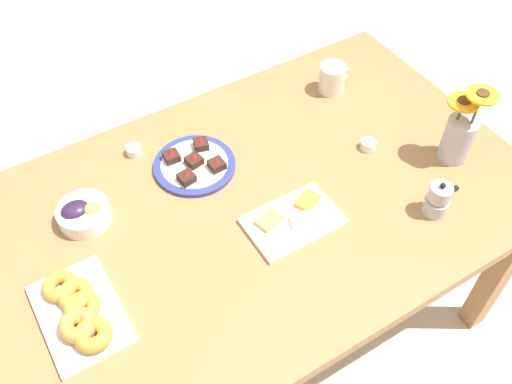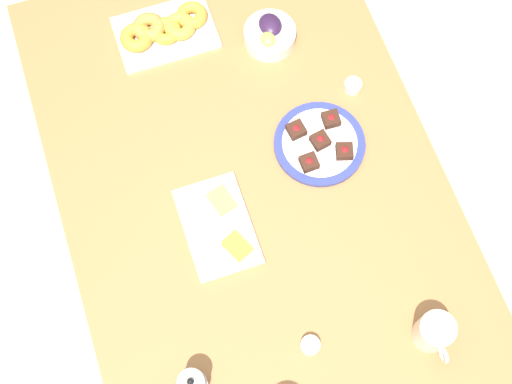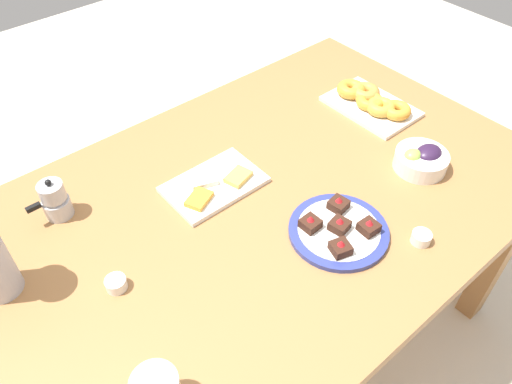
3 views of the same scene
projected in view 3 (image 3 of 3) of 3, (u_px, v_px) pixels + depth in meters
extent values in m
plane|color=beige|center=(256.00, 343.00, 1.83)|extent=(6.00, 6.00, 0.00)
cube|color=#9E6B3D|center=(256.00, 208.00, 1.32)|extent=(1.60, 1.00, 0.04)
cube|color=#9E6B3D|center=(321.00, 134.00, 2.14)|extent=(0.07, 0.07, 0.70)
cube|color=#9E6B3D|center=(498.00, 252.00, 1.69)|extent=(0.07, 0.07, 0.70)
cylinder|color=brown|center=(154.00, 383.00, 0.87)|extent=(0.08, 0.08, 0.00)
cylinder|color=white|center=(421.00, 161.00, 1.39)|extent=(0.15, 0.15, 0.05)
ellipsoid|color=#2D1938|center=(429.00, 154.00, 1.38)|extent=(0.08, 0.07, 0.04)
ellipsoid|color=#9EC14C|center=(412.00, 156.00, 1.37)|extent=(0.05, 0.04, 0.04)
cube|color=white|center=(214.00, 185.00, 1.35)|extent=(0.26, 0.17, 0.01)
cube|color=#EFB74C|center=(238.00, 177.00, 1.35)|extent=(0.08, 0.07, 0.01)
cube|color=white|center=(203.00, 180.00, 1.34)|extent=(0.08, 0.07, 0.02)
cube|color=orange|center=(199.00, 199.00, 1.29)|extent=(0.08, 0.07, 0.01)
cube|color=white|center=(371.00, 106.00, 1.60)|extent=(0.19, 0.28, 0.01)
torus|color=gold|center=(351.00, 89.00, 1.63)|extent=(0.11, 0.11, 0.04)
torus|color=#CF8439|center=(365.00, 92.00, 1.62)|extent=(0.13, 0.13, 0.04)
torus|color=gold|center=(370.00, 101.00, 1.58)|extent=(0.11, 0.11, 0.03)
torus|color=gold|center=(381.00, 107.00, 1.56)|extent=(0.09, 0.09, 0.03)
torus|color=gold|center=(396.00, 110.00, 1.55)|extent=(0.12, 0.12, 0.03)
cylinder|color=white|center=(117.00, 284.00, 1.11)|extent=(0.05, 0.05, 0.03)
cylinder|color=#C68923|center=(116.00, 282.00, 1.10)|extent=(0.04, 0.04, 0.01)
cylinder|color=white|center=(421.00, 238.00, 1.21)|extent=(0.05, 0.05, 0.03)
cylinder|color=maroon|center=(422.00, 235.00, 1.20)|extent=(0.04, 0.04, 0.01)
cylinder|color=navy|center=(338.00, 231.00, 1.23)|extent=(0.25, 0.25, 0.01)
cylinder|color=white|center=(339.00, 231.00, 1.23)|extent=(0.20, 0.20, 0.01)
cube|color=#381E14|center=(369.00, 227.00, 1.21)|extent=(0.05, 0.05, 0.02)
cone|color=red|center=(370.00, 222.00, 1.20)|extent=(0.02, 0.02, 0.01)
cube|color=#381E14|center=(340.00, 248.00, 1.16)|extent=(0.05, 0.05, 0.02)
cone|color=red|center=(341.00, 243.00, 1.15)|extent=(0.02, 0.02, 0.01)
cube|color=#381E14|center=(338.00, 205.00, 1.26)|extent=(0.05, 0.05, 0.02)
cone|color=red|center=(339.00, 199.00, 1.25)|extent=(0.02, 0.02, 0.01)
cube|color=#381E14|center=(310.00, 224.00, 1.22)|extent=(0.05, 0.05, 0.02)
cone|color=red|center=(311.00, 218.00, 1.21)|extent=(0.02, 0.02, 0.01)
cube|color=#381E14|center=(339.00, 225.00, 1.21)|extent=(0.05, 0.05, 0.02)
cone|color=red|center=(340.00, 220.00, 1.20)|extent=(0.02, 0.02, 0.01)
cylinder|color=#B7B7BC|center=(58.00, 207.00, 1.26)|extent=(0.07, 0.07, 0.05)
cylinder|color=#B7B7BC|center=(55.00, 199.00, 1.24)|extent=(0.05, 0.05, 0.01)
cylinder|color=#B7B7BC|center=(52.00, 192.00, 1.22)|extent=(0.06, 0.06, 0.04)
sphere|color=black|center=(48.00, 183.00, 1.20)|extent=(0.02, 0.02, 0.02)
cube|color=black|center=(33.00, 207.00, 1.21)|extent=(0.04, 0.01, 0.01)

